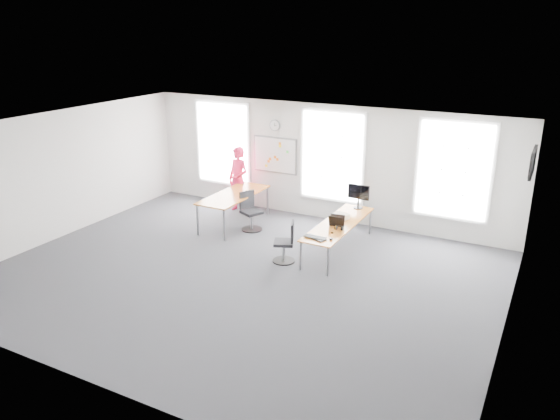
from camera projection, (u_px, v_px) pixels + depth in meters
The scene contains 24 objects.
floor at pixel (241, 276), 11.16m from camera, with size 10.00×10.00×0.00m, color #2A2A2F.
ceiling at pixel (238, 130), 10.18m from camera, with size 10.00×10.00×0.00m, color white.
wall_back at pixel (322, 162), 14.02m from camera, with size 10.00×10.00×0.00m, color silver.
wall_front at pixel (83, 290), 7.33m from camera, with size 10.00×10.00×0.00m, color silver.
wall_left at pixel (60, 175), 12.87m from camera, with size 10.00×10.00×0.00m, color silver.
wall_right at pixel (514, 254), 8.47m from camera, with size 10.00×10.00×0.00m, color silver.
window_left at pixel (223, 144), 15.25m from camera, with size 1.60×0.06×2.20m, color silver.
window_mid at pixel (332, 156), 13.80m from camera, with size 1.60×0.06×2.20m, color silver.
window_right at pixel (454, 171), 12.47m from camera, with size 1.60×0.06×2.20m, color silver.
desk_right at pixel (339, 225), 12.18m from camera, with size 0.73×2.75×0.67m.
desk_left at pixel (234, 197), 13.77m from camera, with size 0.89×2.22×0.81m.
chair_right at pixel (286, 244), 11.70m from camera, with size 0.54×0.54×0.91m.
chair_left at pixel (250, 213), 13.54m from camera, with size 0.58×0.58×0.97m.
person at pixel (238, 179), 14.74m from camera, with size 0.65×0.43×1.78m, color #EE1F4F.
whiteboard at pixel (275, 155), 14.57m from camera, with size 1.20×0.03×0.90m, color white.
wall_clock at pixel (275, 125), 14.31m from camera, with size 0.30×0.30×0.04m, color gray.
tv at pixel (533, 162), 10.74m from camera, with size 0.06×0.90×0.55m, color black.
keyboard at pixel (315, 238), 11.31m from camera, with size 0.50×0.18×0.02m, color black.
mouse at pixel (331, 239), 11.22m from camera, with size 0.07×0.11×0.04m, color black.
lens_cap at pixel (332, 233), 11.59m from camera, with size 0.06×0.06×0.01m, color black.
headphones at pixel (339, 228), 11.75m from camera, with size 0.18×0.10×0.11m.
laptop_sleeve at pixel (337, 221), 11.92m from camera, with size 0.33×0.21×0.27m.
paper_stack at pixel (341, 216), 12.43m from camera, with size 0.33×0.25×0.11m, color #F4E8C0.
monitor at pixel (358, 194), 13.01m from camera, with size 0.54×0.22×0.60m.
Camera 1 is at (5.41, -8.58, 4.91)m, focal length 35.00 mm.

